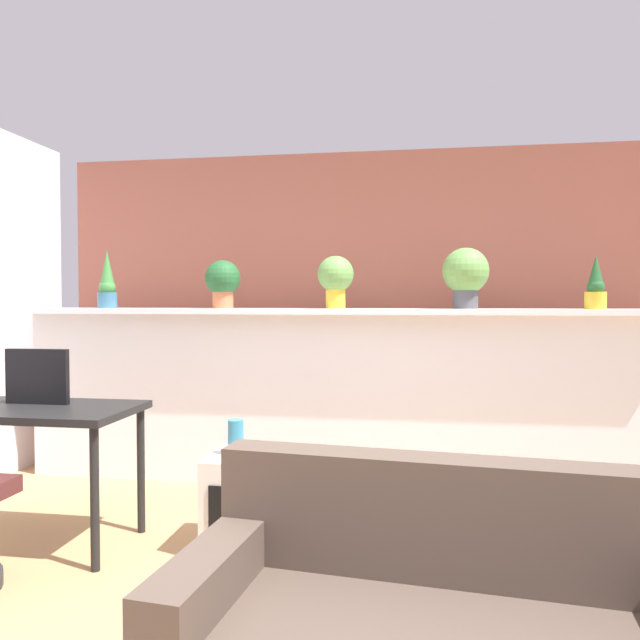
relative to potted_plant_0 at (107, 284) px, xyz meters
name	(u,v)px	position (x,y,z in m)	size (l,w,h in m)	color
divider_wall	(336,400)	(1.70, 0.06, -0.83)	(4.59, 0.16, 1.23)	silver
plant_shelf	(335,311)	(1.70, 0.02, -0.20)	(4.59, 0.35, 0.04)	silver
brick_wall_behind	(346,310)	(1.70, 0.66, -0.20)	(4.59, 0.10, 2.50)	brown
potted_plant_0	(107,284)	(0.00, 0.00, 0.00)	(0.14, 0.14, 0.43)	#386B84
potted_plant_1	(223,281)	(0.88, 0.03, 0.02)	(0.26, 0.26, 0.35)	#C66B42
potted_plant_2	(336,278)	(1.70, 0.04, 0.04)	(0.26, 0.26, 0.37)	gold
potted_plant_3	(466,274)	(2.59, 0.04, 0.06)	(0.32, 0.32, 0.41)	#4C4C51
potted_plant_4	(596,287)	(3.41, -0.02, -0.03)	(0.13, 0.13, 0.35)	gold
desk	(32,422)	(0.21, -1.21, -0.78)	(1.10, 0.60, 0.75)	black
tv_monitor	(37,376)	(0.19, -1.13, -0.54)	(0.36, 0.04, 0.30)	black
side_cube_shelf	(246,502)	(1.37, -1.08, -1.20)	(0.40, 0.41, 0.50)	silver
vase_on_shelf	(236,437)	(1.31, -1.08, -0.85)	(0.08, 0.08, 0.19)	teal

